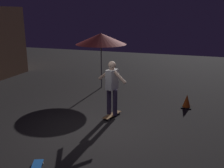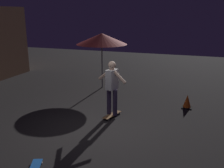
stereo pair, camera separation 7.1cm
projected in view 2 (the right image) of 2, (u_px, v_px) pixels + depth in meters
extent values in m
plane|color=black|center=(91.00, 131.00, 6.95)|extent=(28.00, 28.00, 0.00)
cylinder|color=slate|center=(102.00, 62.00, 10.68)|extent=(0.05, 0.05, 2.20)
cone|color=#A52626|center=(102.00, 39.00, 10.42)|extent=(2.10, 2.10, 0.45)
cube|color=olive|center=(112.00, 115.00, 7.88)|extent=(0.81, 0.40, 0.02)
sphere|color=silver|center=(115.00, 112.00, 8.17)|extent=(0.05, 0.05, 0.05)
sphere|color=silver|center=(120.00, 113.00, 8.08)|extent=(0.05, 0.05, 0.05)
sphere|color=silver|center=(104.00, 118.00, 7.69)|extent=(0.05, 0.05, 0.05)
sphere|color=silver|center=(109.00, 120.00, 7.60)|extent=(0.05, 0.05, 0.05)
sphere|color=silver|center=(33.00, 163.00, 5.40)|extent=(0.05, 0.05, 0.05)
sphere|color=silver|center=(41.00, 163.00, 5.41)|extent=(0.05, 0.05, 0.05)
cylinder|color=#382D4C|center=(109.00, 101.00, 7.82)|extent=(0.14, 0.14, 0.82)
cylinder|color=#382D4C|center=(115.00, 103.00, 7.70)|extent=(0.14, 0.14, 0.82)
cube|color=white|center=(112.00, 79.00, 7.57)|extent=(0.42, 0.31, 0.60)
sphere|color=beige|center=(112.00, 65.00, 7.45)|extent=(0.23, 0.23, 0.23)
cylinder|color=beige|center=(106.00, 74.00, 7.65)|extent=(0.23, 0.55, 0.46)
cylinder|color=beige|center=(118.00, 76.00, 7.41)|extent=(0.23, 0.55, 0.46)
cube|color=black|center=(187.00, 107.00, 8.62)|extent=(0.34, 0.34, 0.03)
cone|color=#EA5914|center=(187.00, 101.00, 8.56)|extent=(0.28, 0.28, 0.46)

